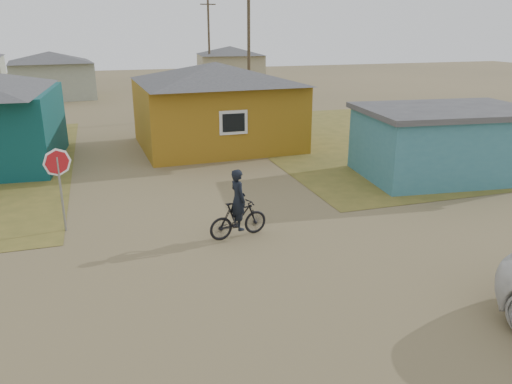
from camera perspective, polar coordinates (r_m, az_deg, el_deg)
The scene contains 10 objects.
ground at distance 10.76m, azimuth -0.07°, elevation -11.96°, with size 120.00×120.00×0.00m, color olive.
grass_ne at distance 28.08m, azimuth 19.71°, elevation 6.20°, with size 20.00×18.00×0.00m, color olive.
house_yellow at distance 23.70m, azimuth -4.55°, elevation 10.04°, with size 7.72×6.76×3.90m.
shed_turquoise at distance 20.09m, azimuth 20.75°, elevation 5.37°, with size 6.71×4.93×2.60m.
house_pale_west at distance 43.12m, azimuth -22.30°, elevation 12.34°, with size 7.04×6.15×3.60m.
house_beige_east at distance 50.62m, azimuth -2.97°, elevation 14.35°, with size 6.95×6.05×3.60m.
utility_pole_near at distance 32.24m, azimuth -0.83°, elevation 16.12°, with size 1.40×0.20×8.00m.
utility_pole_far at distance 47.98m, azimuth -5.40°, elevation 16.80°, with size 1.40×0.20×8.00m.
stop_sign at distance 14.46m, azimuth -21.66°, elevation 2.29°, with size 0.77×0.07×2.36m.
cyclist at distance 13.37m, azimuth -2.04°, elevation -2.38°, with size 1.74×0.78×1.90m.
Camera 1 is at (-2.79, -8.85, 5.44)m, focal length 35.00 mm.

